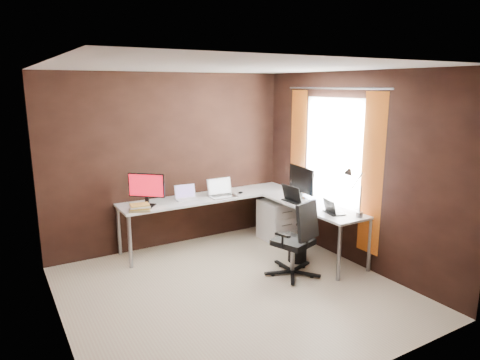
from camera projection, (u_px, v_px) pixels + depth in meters
name	position (u px, v px, depth m)	size (l,w,h in m)	color
room	(255.00, 179.00, 4.88)	(3.60, 3.60, 2.50)	#C2B797
desk	(248.00, 203.00, 6.07)	(2.65, 2.25, 0.73)	white
drawer_pedestal	(276.00, 220.00, 6.54)	(0.42, 0.50, 0.60)	white
monitor_left	(146.00, 188.00, 5.73)	(0.40, 0.35, 0.44)	black
monitor_right	(301.00, 181.00, 6.02)	(0.16, 0.58, 0.47)	black
laptop_white	(186.00, 196.00, 6.08)	(0.32, 0.24, 0.20)	white
laptop_silver	(221.00, 192.00, 6.25)	(0.39, 0.28, 0.25)	silver
laptop_black_big	(295.00, 198.00, 5.94)	(0.28, 0.38, 0.25)	black
laptop_black_small	(332.00, 210.00, 5.41)	(0.24, 0.30, 0.18)	black
book_stack	(140.00, 208.00, 5.53)	(0.33, 0.29, 0.09)	tan
mouse_left	(149.00, 208.00, 5.60)	(0.08, 0.05, 0.03)	black
mouse_corner	(240.00, 193.00, 6.40)	(0.08, 0.05, 0.03)	black
desk_lamp	(353.00, 187.00, 5.21)	(0.19, 0.22, 0.60)	slate
office_chair	(295.00, 253.00, 5.29)	(0.54, 0.57, 0.97)	black
wastebasket	(297.00, 251.00, 5.74)	(0.25, 0.25, 0.29)	black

